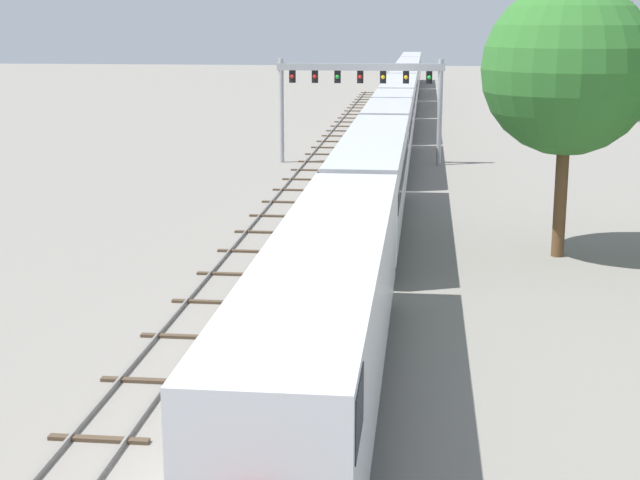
# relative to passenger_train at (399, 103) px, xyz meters

# --- Properties ---
(track_main) EXTENTS (2.60, 200.00, 0.16)m
(track_main) POSITION_rel_passenger_train_xyz_m (0.00, -11.62, -2.55)
(track_main) COLOR slate
(track_main) RESTS_ON ground
(track_near) EXTENTS (2.60, 160.00, 0.16)m
(track_near) POSITION_rel_passenger_train_xyz_m (-5.50, -31.62, -2.55)
(track_near) COLOR slate
(track_near) RESTS_ON ground
(passenger_train) EXTENTS (3.04, 155.54, 4.80)m
(passenger_train) POSITION_rel_passenger_train_xyz_m (0.00, 0.00, 0.00)
(passenger_train) COLOR silver
(passenger_train) RESTS_ON ground
(signal_gantry) EXTENTS (12.10, 0.49, 7.58)m
(signal_gantry) POSITION_rel_passenger_train_xyz_m (-2.25, -21.85, 3.02)
(signal_gantry) COLOR #999BA0
(signal_gantry) RESTS_ON ground
(trackside_tree_right) EXTENTS (7.41, 7.41, 11.96)m
(trackside_tree_right) POSITION_rel_passenger_train_xyz_m (8.50, -48.78, 5.62)
(trackside_tree_right) COLOR brown
(trackside_tree_right) RESTS_ON ground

